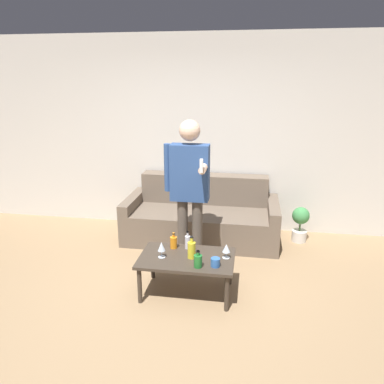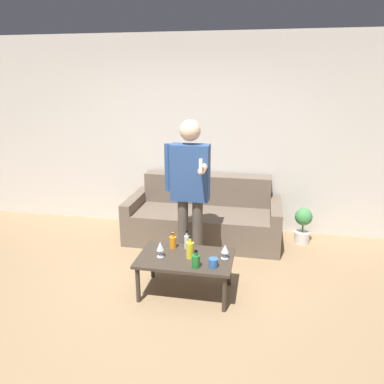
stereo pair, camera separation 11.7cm
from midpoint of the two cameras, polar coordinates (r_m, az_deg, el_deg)
name	(u,v)px [view 1 (the left image)]	position (r m, az deg, el deg)	size (l,w,h in m)	color
ground_plane	(159,317)	(3.68, -5.98, -18.43)	(16.00, 16.00, 0.00)	#997A56
wall_back	(197,135)	(5.31, 0.06, 8.69)	(8.00, 0.06, 2.70)	silver
couch	(202,217)	(5.12, 0.85, -3.83)	(2.04, 0.90, 0.83)	#6B5B4C
coffee_table	(187,261)	(3.82, -1.69, -10.47)	(0.95, 0.59, 0.41)	#3D3328
bottle_orange	(174,242)	(3.96, -3.68, -7.62)	(0.07, 0.07, 0.17)	orange
bottle_green	(188,242)	(3.95, -1.53, -7.58)	(0.06, 0.06, 0.19)	silver
bottle_dark	(198,261)	(3.59, -0.03, -10.42)	(0.08, 0.08, 0.17)	#23752D
bottle_yellow	(192,249)	(3.74, -0.97, -8.76)	(0.08, 0.08, 0.23)	yellow
wine_glass_near	(226,249)	(3.75, 4.36, -8.61)	(0.08, 0.08, 0.15)	silver
wine_glass_far	(162,247)	(3.76, -5.57, -8.34)	(0.07, 0.07, 0.16)	silver
cup_on_table	(215,262)	(3.61, 2.65, -10.66)	(0.09, 0.09, 0.08)	#3366B2
person_standing_front	(189,184)	(4.10, -1.22, 1.28)	(0.50, 0.44, 1.71)	brown
potted_plant	(300,222)	(5.21, 15.55, -4.47)	(0.23, 0.23, 0.48)	silver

